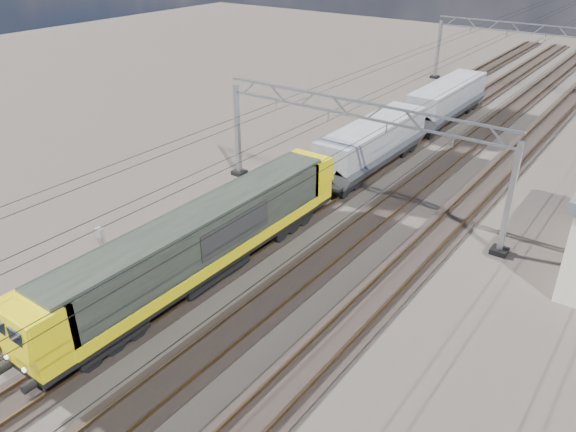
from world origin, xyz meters
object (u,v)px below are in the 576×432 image
Objects in this scene: catenary_gantry_mid at (355,152)px; locomotive at (203,240)px; hopper_wagon_lead at (372,143)px; catenary_gantry_far at (522,54)px; trackside_cabinet at (99,233)px; hopper_wagon_mid at (447,99)px.

catenary_gantry_mid is 0.94× the size of locomotive.
catenary_gantry_mid is at bearing -72.17° from hopper_wagon_lead.
catenary_gantry_far is 1.53× the size of hopper_wagon_lead.
catenary_gantry_far reaches higher than trackside_cabinet.
hopper_wagon_lead is at bearing 64.99° from trackside_cabinet.
hopper_wagon_mid is at bearing 90.00° from hopper_wagon_lead.
catenary_gantry_mid is at bearing 49.99° from trackside_cabinet.
trackside_cabinet is at bearing -100.38° from catenary_gantry_far.
catenary_gantry_mid reaches higher than hopper_wagon_mid.
hopper_wagon_mid is 10.06× the size of trackside_cabinet.
catenary_gantry_far is 49.60m from trackside_cabinet.
catenary_gantry_far is 1.53× the size of hopper_wagon_mid.
hopper_wagon_lead is (-2.00, 6.22, -1.67)m from catenary_gantry_mid.
catenary_gantry_mid is 11.76m from locomotive.
catenary_gantry_far is at bearing 87.59° from locomotive.
locomotive is at bearing -99.89° from catenary_gantry_mid.
hopper_wagon_mid is (0.00, 14.20, 0.00)m from hopper_wagon_lead.
catenary_gantry_far is 29.89m from hopper_wagon_lead.
hopper_wagon_lead is at bearing -90.00° from hopper_wagon_mid.
hopper_wagon_lead is at bearing -93.84° from catenary_gantry_far.
trackside_cabinet is (-6.92, -1.23, -1.34)m from locomotive.
catenary_gantry_far is 0.94× the size of locomotive.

